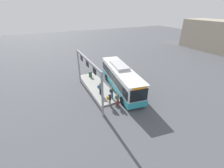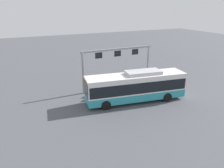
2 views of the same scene
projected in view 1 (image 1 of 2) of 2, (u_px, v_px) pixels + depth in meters
ground_plane at (121, 88)px, 22.09m from camera, size 120.00×120.00×0.00m
platform_curb at (97, 87)px, 22.42m from camera, size 10.00×2.80×0.16m
bus_main at (121, 77)px, 21.26m from camera, size 11.38×4.13×3.46m
person_boarding at (117, 99)px, 17.93m from camera, size 0.48×0.60×1.67m
person_waiting_near at (112, 92)px, 19.02m from camera, size 0.51×0.60×1.67m
person_waiting_mid at (100, 88)px, 19.91m from camera, size 0.38×0.56×1.67m
person_waiting_far at (110, 99)px, 17.88m from camera, size 0.44×0.58×1.67m
platform_sign_gantry at (88, 69)px, 18.61m from camera, size 9.64×0.24×5.20m
trash_bin at (90, 74)px, 25.15m from camera, size 0.52×0.52×0.90m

